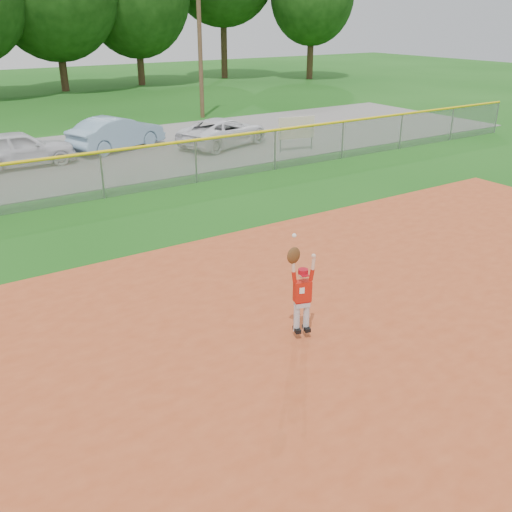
{
  "coord_description": "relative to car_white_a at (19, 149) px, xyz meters",
  "views": [
    {
      "loc": [
        -5.53,
        -7.37,
        5.48
      ],
      "look_at": [
        0.08,
        1.22,
        1.1
      ],
      "focal_mm": 40.0,
      "sensor_mm": 36.0,
      "label": 1
    }
  ],
  "objects": [
    {
      "name": "car_blue",
      "position": [
        4.22,
        0.88,
        0.01
      ],
      "size": [
        4.54,
        2.83,
        1.41
      ],
      "primitive_type": "imported",
      "rotation": [
        0.0,
        0.0,
        1.91
      ],
      "color": "#81A4C0",
      "rests_on": "parking_strip"
    },
    {
      "name": "power_lines",
      "position": [
        2.31,
        6.36,
        3.95
      ],
      "size": [
        19.4,
        0.24,
        9.0
      ],
      "color": "#4C3823",
      "rests_on": "ground"
    },
    {
      "name": "ground",
      "position": [
        1.31,
        -15.64,
        -0.73
      ],
      "size": [
        120.0,
        120.0,
        0.0
      ],
      "primitive_type": "plane",
      "color": "#185313",
      "rests_on": "ground"
    },
    {
      "name": "parking_strip",
      "position": [
        1.31,
        0.36,
        -0.71
      ],
      "size": [
        44.0,
        10.0,
        0.03
      ],
      "primitive_type": "cube",
      "color": "slate",
      "rests_on": "ground"
    },
    {
      "name": "car_white_b",
      "position": [
        8.44,
        -1.02,
        -0.08
      ],
      "size": [
        4.84,
        3.31,
        1.23
      ],
      "primitive_type": "imported",
      "rotation": [
        0.0,
        0.0,
        1.89
      ],
      "color": "white",
      "rests_on": "parking_strip"
    },
    {
      "name": "outfield_fence",
      "position": [
        1.31,
        -5.64,
        0.15
      ],
      "size": [
        40.06,
        0.1,
        1.55
      ],
      "color": "gray",
      "rests_on": "ground"
    },
    {
      "name": "sponsor_sign",
      "position": [
        10.53,
        -3.58,
        0.24
      ],
      "size": [
        1.63,
        0.38,
        1.47
      ],
      "color": "gray",
      "rests_on": "ground"
    },
    {
      "name": "clay_infield",
      "position": [
        1.31,
        -18.64,
        -0.71
      ],
      "size": [
        24.0,
        16.0,
        0.04
      ],
      "primitive_type": "cube",
      "color": "#B1441F",
      "rests_on": "ground"
    },
    {
      "name": "car_white_a",
      "position": [
        0.0,
        0.0,
        0.0
      ],
      "size": [
        4.11,
        1.68,
        1.4
      ],
      "primitive_type": "imported",
      "rotation": [
        0.0,
        0.0,
        1.58
      ],
      "color": "silver",
      "rests_on": "parking_strip"
    },
    {
      "name": "ballplayer",
      "position": [
        1.37,
        -15.92,
        0.26
      ],
      "size": [
        0.54,
        0.32,
        1.9
      ],
      "color": "silver",
      "rests_on": "ground"
    }
  ]
}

